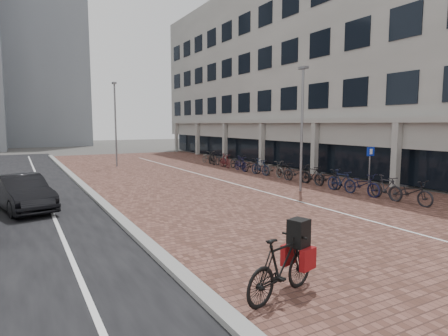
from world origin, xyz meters
TOP-DOWN VIEW (x-y plane):
  - ground at (0.00, 0.00)m, footprint 140.00×140.00m
  - plaza_brick at (2.00, 12.00)m, footprint 14.50×42.00m
  - curb at (-5.10, 12.00)m, footprint 0.35×42.00m
  - lane_line at (-7.00, 12.00)m, footprint 0.12×44.00m
  - parking_line at (2.20, 12.00)m, footprint 0.10×30.00m
  - office_building at (12.97, 16.00)m, footprint 8.40×40.00m
  - car_dark at (-7.92, 7.28)m, footprint 2.34×4.29m
  - hero_bike at (-3.81, -3.23)m, footprint 2.07×1.12m
  - parking_sign at (7.22, 4.25)m, footprint 0.44×0.11m
  - lamp_near at (3.89, 5.45)m, footprint 0.12×0.12m
  - lamp_far at (-1.39, 20.48)m, footprint 0.12×0.12m
  - bike_row at (5.70, 10.20)m, footprint 1.12×20.39m

SIDE VIEW (x-z plane):
  - ground at x=0.00m, z-range 0.00..0.00m
  - plaza_brick at x=2.00m, z-range -0.01..0.03m
  - lane_line at x=-7.00m, z-range 0.02..0.02m
  - parking_line at x=2.20m, z-range 0.03..0.04m
  - curb at x=-5.10m, z-range 0.00..0.14m
  - bike_row at x=5.70m, z-range 0.00..1.05m
  - hero_bike at x=-3.81m, z-range -0.08..1.32m
  - car_dark at x=-7.92m, z-range 0.00..1.34m
  - parking_sign at x=7.22m, z-range 0.33..2.44m
  - lamp_near at x=3.89m, z-range 0.00..5.83m
  - lamp_far at x=-1.39m, z-range 0.00..6.24m
  - office_building at x=12.97m, z-range 0.94..15.94m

